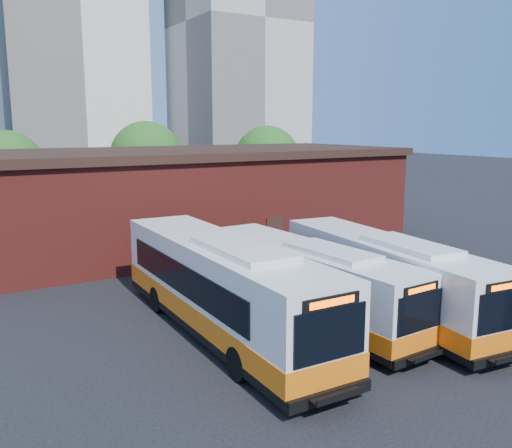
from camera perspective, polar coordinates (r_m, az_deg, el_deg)
ground at (r=21.45m, az=15.74°, el=-11.78°), size 220.00×220.00×0.00m
bus_west at (r=20.83m, az=-3.61°, el=-7.01°), size 3.09×14.05×3.81m
bus_midwest at (r=22.57m, az=5.46°, el=-6.33°), size 3.12×12.07×3.26m
bus_mideast at (r=23.60m, az=13.36°, el=-5.64°), size 3.78×12.72×3.42m
depot_building at (r=36.88m, az=-7.03°, el=2.96°), size 28.60×12.60×6.40m
tree_west at (r=45.88m, az=-24.89°, el=5.25°), size 6.00×6.00×7.65m
tree_mid at (r=50.43m, az=-11.44°, el=6.87°), size 6.56×6.56×8.36m
tree_east at (r=52.50m, az=1.17°, el=6.92°), size 6.24×6.24×7.96m
tower_right at (r=94.39m, az=-2.07°, el=20.31°), size 18.00×18.00×49.20m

